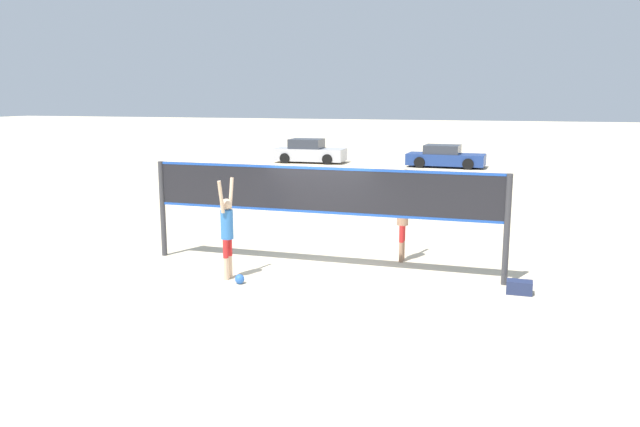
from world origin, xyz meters
The scene contains 8 objects.
ground_plane centered at (0.00, 0.00, 0.00)m, with size 200.00×200.00×0.00m, color beige.
volleyball_net centered at (0.00, 0.00, 1.70)m, with size 8.62×0.14×2.45m.
player_spiker centered at (-1.73, -1.42, 1.21)m, with size 0.28×0.72×2.28m.
player_blocker centered at (1.74, 1.28, 1.21)m, with size 0.28×0.72×2.28m.
volleyball centered at (-1.31, -1.71, 0.11)m, with size 0.21×0.21×0.21m.
gear_bag centered at (4.56, -0.58, 0.14)m, with size 0.52×0.32×0.28m.
parked_car_near centered at (-8.14, 23.35, 0.66)m, with size 4.47×2.08×1.48m.
parked_car_mid centered at (0.31, 23.29, 0.59)m, with size 4.53×2.08×1.30m.
Camera 1 is at (4.38, -13.76, 4.04)m, focal length 35.00 mm.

